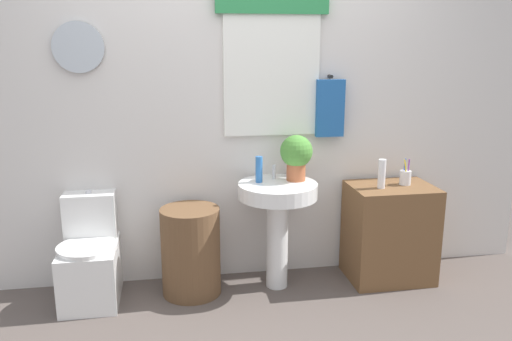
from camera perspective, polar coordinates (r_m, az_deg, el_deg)
back_wall at (r=3.64m, az=-2.12°, el=8.08°), size 4.40×0.18×2.60m
toilet at (r=3.65m, az=-17.78°, el=-9.36°), size 0.38×0.51×0.72m
laundry_hamper at (r=3.57m, az=-7.18°, el=-8.81°), size 0.40×0.40×0.60m
pedestal_sink at (r=3.54m, az=2.39°, el=-4.16°), size 0.54×0.54×0.75m
faucet at (r=3.59m, az=2.03°, el=-0.15°), size 0.03×0.03×0.10m
wooden_cabinet at (r=3.87m, az=14.48°, el=-6.62°), size 0.58×0.44×0.70m
soap_bottle at (r=3.50m, az=0.33°, el=0.12°), size 0.05×0.05×0.18m
potted_plant at (r=3.54m, az=4.46°, el=1.78°), size 0.22×0.22×0.32m
lotion_bottle at (r=3.66m, az=13.69°, el=-0.36°), size 0.05×0.05×0.20m
toothbrush_cup at (r=3.81m, az=16.13°, el=-0.71°), size 0.08×0.08×0.19m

